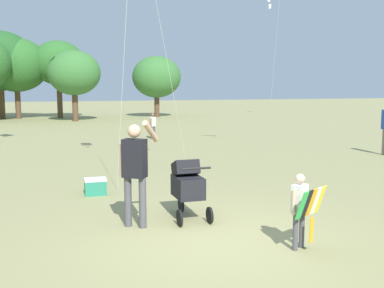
{
  "coord_description": "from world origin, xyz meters",
  "views": [
    {
      "loc": [
        -2.18,
        -6.25,
        2.29
      ],
      "look_at": [
        0.05,
        1.09,
        1.3
      ],
      "focal_mm": 42.89,
      "sensor_mm": 36.0,
      "label": 1
    }
  ],
  "objects_px": {
    "person_couple_left": "(153,124)",
    "cooler_box": "(95,186)",
    "child_with_butterfly_kite": "(301,205)",
    "person_adult_flyer": "(135,166)",
    "stroller": "(187,184)"
  },
  "relations": [
    {
      "from": "person_couple_left",
      "to": "cooler_box",
      "type": "xyz_separation_m",
      "value": [
        -3.25,
        -9.47,
        -0.47
      ]
    },
    {
      "from": "child_with_butterfly_kite",
      "to": "person_couple_left",
      "type": "bearing_deg",
      "value": 86.66
    },
    {
      "from": "child_with_butterfly_kite",
      "to": "person_adult_flyer",
      "type": "height_order",
      "value": "person_adult_flyer"
    },
    {
      "from": "cooler_box",
      "to": "person_adult_flyer",
      "type": "bearing_deg",
      "value": -79.93
    },
    {
      "from": "person_adult_flyer",
      "to": "stroller",
      "type": "height_order",
      "value": "person_adult_flyer"
    },
    {
      "from": "stroller",
      "to": "person_couple_left",
      "type": "bearing_deg",
      "value": 80.85
    },
    {
      "from": "stroller",
      "to": "person_couple_left",
      "type": "height_order",
      "value": "person_couple_left"
    },
    {
      "from": "person_adult_flyer",
      "to": "stroller",
      "type": "bearing_deg",
      "value": 12.94
    },
    {
      "from": "stroller",
      "to": "cooler_box",
      "type": "bearing_deg",
      "value": 121.85
    },
    {
      "from": "person_adult_flyer",
      "to": "child_with_butterfly_kite",
      "type": "bearing_deg",
      "value": -39.71
    },
    {
      "from": "child_with_butterfly_kite",
      "to": "stroller",
      "type": "bearing_deg",
      "value": 119.81
    },
    {
      "from": "person_adult_flyer",
      "to": "cooler_box",
      "type": "relative_size",
      "value": 3.89
    },
    {
      "from": "stroller",
      "to": "cooler_box",
      "type": "height_order",
      "value": "stroller"
    },
    {
      "from": "child_with_butterfly_kite",
      "to": "stroller",
      "type": "distance_m",
      "value": 2.19
    },
    {
      "from": "person_adult_flyer",
      "to": "cooler_box",
      "type": "bearing_deg",
      "value": 100.07
    }
  ]
}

